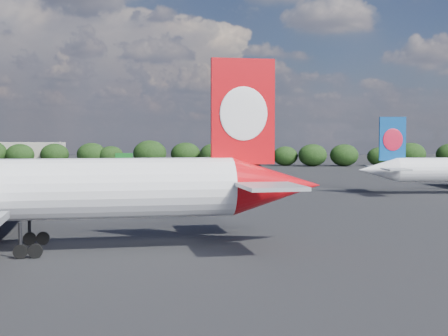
{
  "coord_description": "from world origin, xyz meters",
  "views": [
    {
      "loc": [
        15.94,
        -36.94,
        10.56
      ],
      "look_at": [
        16.0,
        12.0,
        8.0
      ],
      "focal_mm": 50.0,
      "sensor_mm": 36.0,
      "label": 1
    }
  ],
  "objects": [
    {
      "name": "horizon_treeline",
      "position": [
        4.42,
        179.69,
        3.93
      ],
      "size": [
        208.38,
        15.9,
        8.88
      ],
      "color": "black",
      "rests_on": "ground"
    },
    {
      "name": "ground",
      "position": [
        0.0,
        60.0,
        0.0
      ],
      "size": [
        500.0,
        500.0,
        0.0
      ],
      "primitive_type": "plane",
      "color": "black",
      "rests_on": "ground"
    },
    {
      "name": "terminal_building",
      "position": [
        -65.0,
        192.0,
        4.0
      ],
      "size": [
        42.0,
        16.0,
        8.0
      ],
      "color": "#A49D8D",
      "rests_on": "ground"
    },
    {
      "name": "qantas_airliner",
      "position": [
        -2.43,
        19.29,
        5.46
      ],
      "size": [
        54.78,
        52.34,
        17.94
      ],
      "color": "white",
      "rests_on": "ground"
    },
    {
      "name": "billboard_yellow",
      "position": [
        12.0,
        182.0,
        3.87
      ],
      "size": [
        5.0,
        0.3,
        5.5
      ],
      "color": "yellow",
      "rests_on": "ground"
    },
    {
      "name": "highway_sign",
      "position": [
        -18.0,
        176.0,
        3.13
      ],
      "size": [
        6.0,
        0.3,
        4.5
      ],
      "color": "#156920",
      "rests_on": "ground"
    }
  ]
}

